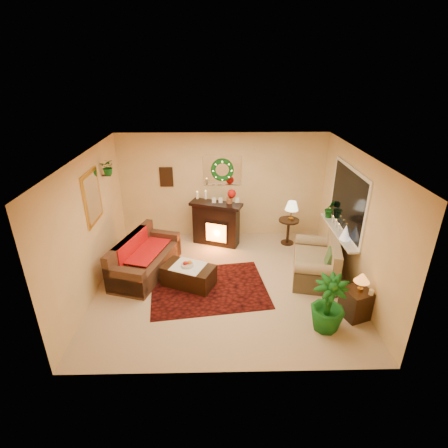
{
  "coord_description": "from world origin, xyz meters",
  "views": [
    {
      "loc": [
        -0.14,
        -5.92,
        4.03
      ],
      "look_at": [
        0.0,
        0.35,
        1.15
      ],
      "focal_mm": 28.0,
      "sensor_mm": 36.0,
      "label": 1
    }
  ],
  "objects_px": {
    "fireplace": "(216,223)",
    "coffee_table": "(189,275)",
    "loveseat": "(316,258)",
    "side_table_round": "(288,231)",
    "end_table_square": "(356,303)",
    "sofa": "(145,254)"
  },
  "relations": [
    {
      "from": "sofa",
      "to": "fireplace",
      "type": "height_order",
      "value": "fireplace"
    },
    {
      "from": "loveseat",
      "to": "coffee_table",
      "type": "bearing_deg",
      "value": -161.07
    },
    {
      "from": "loveseat",
      "to": "end_table_square",
      "type": "distance_m",
      "value": 1.36
    },
    {
      "from": "side_table_round",
      "to": "sofa",
      "type": "bearing_deg",
      "value": -158.82
    },
    {
      "from": "end_table_square",
      "to": "sofa",
      "type": "bearing_deg",
      "value": 159.0
    },
    {
      "from": "fireplace",
      "to": "side_table_round",
      "type": "distance_m",
      "value": 1.76
    },
    {
      "from": "side_table_round",
      "to": "coffee_table",
      "type": "bearing_deg",
      "value": -143.2
    },
    {
      "from": "side_table_round",
      "to": "coffee_table",
      "type": "xyz_separation_m",
      "value": [
        -2.3,
        -1.72,
        -0.11
      ]
    },
    {
      "from": "fireplace",
      "to": "coffee_table",
      "type": "relative_size",
      "value": 1.09
    },
    {
      "from": "end_table_square",
      "to": "coffee_table",
      "type": "height_order",
      "value": "end_table_square"
    },
    {
      "from": "sofa",
      "to": "fireplace",
      "type": "bearing_deg",
      "value": 58.02
    },
    {
      "from": "loveseat",
      "to": "coffee_table",
      "type": "xyz_separation_m",
      "value": [
        -2.59,
        -0.28,
        -0.21
      ]
    },
    {
      "from": "sofa",
      "to": "loveseat",
      "type": "distance_m",
      "value": 3.52
    },
    {
      "from": "fireplace",
      "to": "end_table_square",
      "type": "height_order",
      "value": "fireplace"
    },
    {
      "from": "sofa",
      "to": "loveseat",
      "type": "height_order",
      "value": "loveseat"
    },
    {
      "from": "fireplace",
      "to": "end_table_square",
      "type": "xyz_separation_m",
      "value": [
        2.42,
        -2.78,
        -0.28
      ]
    },
    {
      "from": "loveseat",
      "to": "side_table_round",
      "type": "distance_m",
      "value": 1.48
    },
    {
      "from": "fireplace",
      "to": "loveseat",
      "type": "xyz_separation_m",
      "value": [
        2.04,
        -1.49,
        -0.13
      ]
    },
    {
      "from": "coffee_table",
      "to": "side_table_round",
      "type": "bearing_deg",
      "value": 60.61
    },
    {
      "from": "loveseat",
      "to": "coffee_table",
      "type": "relative_size",
      "value": 1.45
    },
    {
      "from": "fireplace",
      "to": "side_table_round",
      "type": "height_order",
      "value": "fireplace"
    },
    {
      "from": "loveseat",
      "to": "side_table_round",
      "type": "height_order",
      "value": "loveseat"
    }
  ]
}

